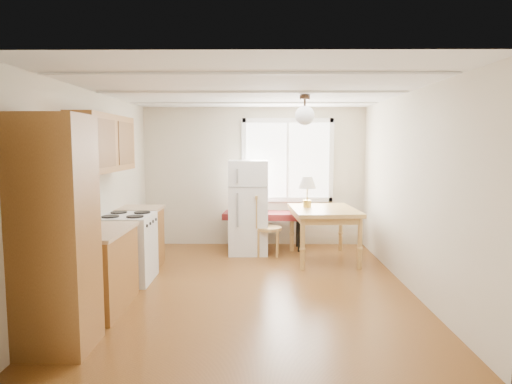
{
  "coord_description": "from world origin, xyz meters",
  "views": [
    {
      "loc": [
        0.1,
        -5.78,
        1.84
      ],
      "look_at": [
        0.04,
        0.77,
        1.15
      ],
      "focal_mm": 32.0,
      "sensor_mm": 36.0,
      "label": 1
    }
  ],
  "objects_px": {
    "bench": "(264,216)",
    "dining_table": "(324,215)",
    "refrigerator": "(248,207)",
    "chair": "(263,221)"
  },
  "relations": [
    {
      "from": "bench",
      "to": "dining_table",
      "type": "xyz_separation_m",
      "value": [
        0.94,
        -0.72,
        0.14
      ]
    },
    {
      "from": "refrigerator",
      "to": "dining_table",
      "type": "distance_m",
      "value": 1.29
    },
    {
      "from": "dining_table",
      "to": "chair",
      "type": "distance_m",
      "value": 1.01
    },
    {
      "from": "bench",
      "to": "refrigerator",
      "type": "bearing_deg",
      "value": -130.71
    },
    {
      "from": "refrigerator",
      "to": "dining_table",
      "type": "xyz_separation_m",
      "value": [
        1.21,
        -0.44,
        -0.06
      ]
    },
    {
      "from": "refrigerator",
      "to": "bench",
      "type": "bearing_deg",
      "value": 43.21
    },
    {
      "from": "refrigerator",
      "to": "bench",
      "type": "distance_m",
      "value": 0.44
    },
    {
      "from": "dining_table",
      "to": "chair",
      "type": "relative_size",
      "value": 1.37
    },
    {
      "from": "refrigerator",
      "to": "dining_table",
      "type": "relative_size",
      "value": 1.14
    },
    {
      "from": "dining_table",
      "to": "bench",
      "type": "bearing_deg",
      "value": 138.98
    }
  ]
}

